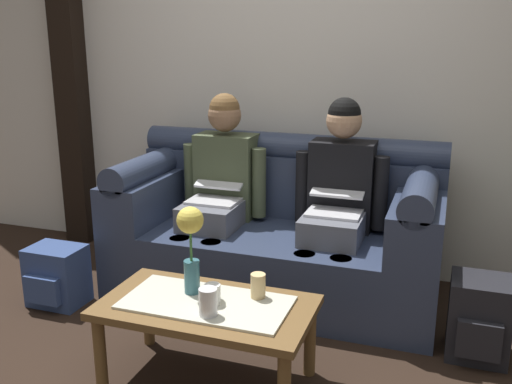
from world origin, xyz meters
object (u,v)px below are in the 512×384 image
(person_left, at_px, (220,184))
(cup_near_right, at_px, (258,286))
(cup_far_center, at_px, (212,294))
(couch, at_px, (277,233))
(flower_vase, at_px, (191,238))
(coffee_table, at_px, (207,314))
(backpack_left, at_px, (57,276))
(cup_near_left, at_px, (208,302))
(backpack_right, at_px, (479,319))
(person_right, at_px, (338,195))

(person_left, bearing_deg, cup_near_right, -58.53)
(person_left, relative_size, cup_far_center, 13.20)
(couch, xyz_separation_m, cup_near_right, (0.21, -0.96, 0.09))
(cup_near_right, relative_size, cup_far_center, 1.23)
(person_left, xyz_separation_m, flower_vase, (0.28, -1.01, 0.02))
(couch, height_order, cup_far_center, couch)
(coffee_table, height_order, cup_far_center, cup_far_center)
(cup_near_right, bearing_deg, person_left, 121.47)
(cup_near_right, distance_m, backpack_left, 1.45)
(coffee_table, height_order, cup_near_left, cup_near_left)
(cup_near_left, bearing_deg, cup_near_right, 58.20)
(cup_near_left, bearing_deg, flower_vase, 131.82)
(cup_near_left, xyz_separation_m, backpack_right, (1.12, 0.76, -0.27))
(cup_near_left, distance_m, backpack_left, 1.39)
(cup_near_right, relative_size, backpack_left, 0.32)
(flower_vase, xyz_separation_m, cup_far_center, (0.14, -0.08, -0.22))
(coffee_table, height_order, backpack_left, coffee_table)
(cup_far_center, xyz_separation_m, backpack_left, (-1.22, 0.45, -0.28))
(person_right, relative_size, coffee_table, 1.27)
(person_right, bearing_deg, person_left, 179.99)
(person_left, relative_size, cup_near_right, 10.77)
(person_left, relative_size, cup_near_left, 9.98)
(flower_vase, distance_m, cup_near_left, 0.32)
(cup_near_left, height_order, backpack_left, cup_near_left)
(person_right, height_order, backpack_left, person_right)
(flower_vase, bearing_deg, person_left, 105.46)
(person_right, height_order, cup_far_center, person_right)
(coffee_table, relative_size, cup_far_center, 10.42)
(cup_near_right, xyz_separation_m, backpack_right, (0.98, 0.53, -0.26))
(coffee_table, xyz_separation_m, flower_vase, (-0.10, 0.06, 0.33))
(coffee_table, bearing_deg, backpack_right, 28.64)
(person_right, bearing_deg, couch, 179.63)
(flower_vase, bearing_deg, couch, 84.41)
(couch, bearing_deg, cup_near_left, -87.02)
(person_right, height_order, coffee_table, person_right)
(coffee_table, distance_m, cup_far_center, 0.11)
(backpack_left, bearing_deg, couch, 28.20)
(flower_vase, height_order, backpack_left, flower_vase)
(cup_near_left, bearing_deg, backpack_right, 34.17)
(flower_vase, bearing_deg, cup_far_center, -29.04)
(cup_near_right, bearing_deg, couch, 102.18)
(couch, xyz_separation_m, backpack_left, (-1.18, -0.63, -0.20))
(couch, height_order, person_left, person_left)
(person_left, xyz_separation_m, coffee_table, (0.38, -1.07, -0.31))
(coffee_table, distance_m, backpack_left, 1.27)
(person_left, distance_m, flower_vase, 1.05)
(cup_near_left, bearing_deg, person_right, 75.11)
(cup_far_center, distance_m, backpack_right, 1.35)
(cup_near_left, bearing_deg, backpack_left, 155.86)
(couch, bearing_deg, backpack_left, -151.80)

